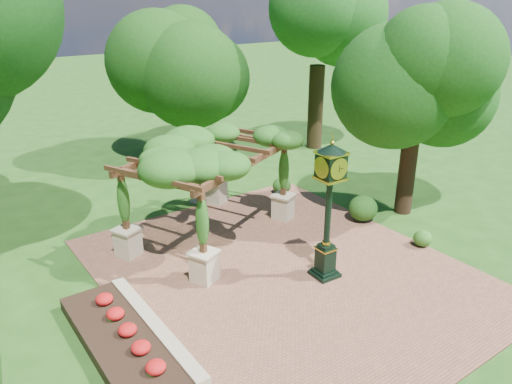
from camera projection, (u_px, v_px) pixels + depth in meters
ground at (305, 286)px, 14.84m from camera, size 120.00×120.00×0.00m
brick_plaza at (284, 271)px, 15.58m from camera, size 10.00×12.00×0.04m
border_wall at (155, 329)px, 12.66m from camera, size 0.35×5.00×0.40m
flower_bed at (121, 343)px, 12.18m from camera, size 1.50×5.00×0.36m
pedestal_clock at (329, 200)px, 14.37m from camera, size 0.89×0.89×4.29m
pergola at (209, 154)px, 16.70m from camera, size 6.92×5.78×3.73m
sundial at (200, 191)px, 20.49m from camera, size 0.83×0.83×1.13m
shrub_front at (423, 238)px, 17.00m from camera, size 0.74×0.74×0.56m
shrub_mid at (363, 208)px, 18.83m from camera, size 1.39×1.39×0.97m
shrub_back at (282, 186)px, 21.35m from camera, size 0.83×0.83×0.71m
tree_north at (185, 57)px, 24.58m from camera, size 5.05×5.05×7.40m
tree_east_near at (419, 69)px, 17.71m from camera, size 4.40×4.40×8.11m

